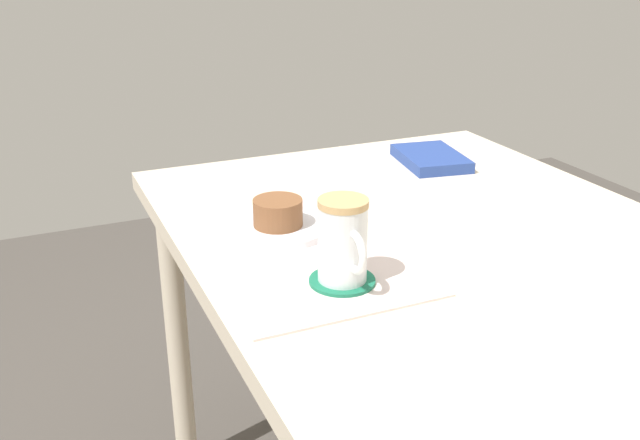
{
  "coord_description": "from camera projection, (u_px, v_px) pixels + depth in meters",
  "views": [
    {
      "loc": [
        0.9,
        -0.63,
        1.23
      ],
      "look_at": [
        -0.05,
        -0.21,
        0.81
      ],
      "focal_mm": 40.0,
      "sensor_mm": 36.0,
      "label": 1
    }
  ],
  "objects": [
    {
      "name": "dining_table",
      "position": [
        447.0,
        285.0,
        1.21
      ],
      "size": [
        1.14,
        0.84,
        0.76
      ],
      "color": "beige",
      "rests_on": "ground_plane"
    },
    {
      "name": "placemat",
      "position": [
        297.0,
        252.0,
        1.13
      ],
      "size": [
        0.45,
        0.3,
        0.0
      ],
      "primitive_type": "cube",
      "color": "silver",
      "rests_on": "dining_table"
    },
    {
      "name": "pastry_plate",
      "position": [
        278.0,
        228.0,
        1.2
      ],
      "size": [
        0.17,
        0.17,
        0.01
      ],
      "primitive_type": "cylinder",
      "color": "white",
      "rests_on": "placemat"
    },
    {
      "name": "pastry",
      "position": [
        278.0,
        212.0,
        1.18
      ],
      "size": [
        0.08,
        0.08,
        0.05
      ],
      "primitive_type": "cylinder",
      "color": "brown",
      "rests_on": "pastry_plate"
    },
    {
      "name": "coffee_coaster",
      "position": [
        342.0,
        281.0,
        1.03
      ],
      "size": [
        0.1,
        0.1,
        0.0
      ],
      "primitive_type": "cylinder",
      "color": "#196B4C",
      "rests_on": "placemat"
    },
    {
      "name": "coffee_mug",
      "position": [
        343.0,
        241.0,
        1.0
      ],
      "size": [
        0.1,
        0.07,
        0.12
      ],
      "color": "white",
      "rests_on": "coffee_coaster"
    },
    {
      "name": "small_book",
      "position": [
        431.0,
        158.0,
        1.55
      ],
      "size": [
        0.2,
        0.15,
        0.02
      ],
      "primitive_type": "cube",
      "rotation": [
        0.0,
        0.0,
        -0.16
      ],
      "color": "navy",
      "rests_on": "dining_table"
    }
  ]
}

